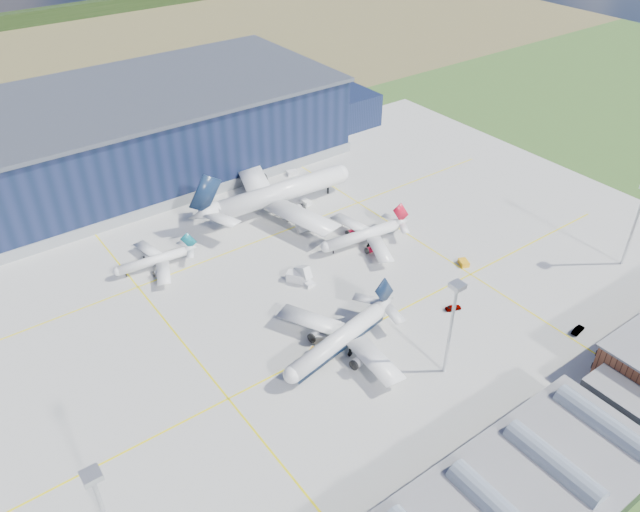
# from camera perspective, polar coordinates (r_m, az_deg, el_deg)

# --- Properties ---
(ground) EXTENTS (600.00, 600.00, 0.00)m
(ground) POSITION_cam_1_polar(r_m,az_deg,el_deg) (145.51, 0.01, -5.38)
(ground) COLOR #33501E
(ground) RESTS_ON ground
(apron) EXTENTS (220.00, 160.00, 0.08)m
(apron) POSITION_cam_1_polar(r_m,az_deg,el_deg) (151.85, -2.23, -3.40)
(apron) COLOR #ACABA7
(apron) RESTS_ON ground
(farmland) EXTENTS (600.00, 220.00, 0.01)m
(farmland) POSITION_cam_1_polar(r_m,az_deg,el_deg) (330.06, -24.19, 15.39)
(farmland) COLOR olive
(farmland) RESTS_ON ground
(hangar) EXTENTS (145.00, 62.00, 26.10)m
(hangar) POSITION_cam_1_polar(r_m,az_deg,el_deg) (213.20, -14.93, 10.94)
(hangar) COLOR #0F1A34
(hangar) RESTS_ON ground
(glass_concourse) EXTENTS (78.00, 23.00, 8.60)m
(glass_concourse) POSITION_cam_1_polar(r_m,az_deg,el_deg) (112.02, 16.91, -21.14)
(glass_concourse) COLOR black
(glass_concourse) RESTS_ON ground
(light_mast_west) EXTENTS (2.60, 2.60, 23.00)m
(light_mast_west) POSITION_cam_1_polar(r_m,az_deg,el_deg) (98.67, -19.32, -20.83)
(light_mast_west) COLOR silver
(light_mast_west) RESTS_ON ground
(light_mast_center) EXTENTS (2.60, 2.60, 23.00)m
(light_mast_center) POSITION_cam_1_polar(r_m,az_deg,el_deg) (124.34, 12.05, -5.25)
(light_mast_center) COLOR silver
(light_mast_center) RESTS_ON ground
(light_mast_east) EXTENTS (2.60, 2.60, 23.00)m
(light_mast_east) POSITION_cam_1_polar(r_m,az_deg,el_deg) (171.90, 27.11, 3.55)
(light_mast_east) COLOR silver
(light_mast_east) RESTS_ON ground
(airliner_navy) EXTENTS (40.82, 40.21, 11.45)m
(airliner_navy) POSITION_cam_1_polar(r_m,az_deg,el_deg) (132.17, 1.68, -7.05)
(airliner_navy) COLOR silver
(airliner_navy) RESTS_ON ground
(airliner_red) EXTENTS (31.55, 31.02, 9.22)m
(airliner_red) POSITION_cam_1_polar(r_m,az_deg,el_deg) (166.71, 3.87, 2.35)
(airliner_red) COLOR silver
(airliner_red) RESTS_ON ground
(airliner_widebody) EXTENTS (55.57, 54.48, 17.28)m
(airliner_widebody) POSITION_cam_1_polar(r_m,az_deg,el_deg) (181.19, -3.63, 6.68)
(airliner_widebody) COLOR silver
(airliner_widebody) RESTS_ON ground
(airliner_regional) EXTENTS (24.96, 24.52, 7.43)m
(airliner_regional) POSITION_cam_1_polar(r_m,az_deg,el_deg) (163.41, -15.11, -0.05)
(airliner_regional) COLOR silver
(airliner_regional) RESTS_ON ground
(gse_tug_a) EXTENTS (3.90, 4.53, 1.61)m
(gse_tug_a) POSITION_cam_1_polar(r_m,az_deg,el_deg) (134.49, -0.20, -8.99)
(gse_tug_a) COLOR #F4A815
(gse_tug_a) RESTS_ON ground
(gse_tug_b) EXTENTS (3.09, 3.63, 1.33)m
(gse_tug_b) POSITION_cam_1_polar(r_m,az_deg,el_deg) (164.98, 13.00, -0.61)
(gse_tug_b) COLOR #F4A815
(gse_tug_b) RESTS_ON ground
(gse_van_a) EXTENTS (6.04, 4.79, 2.43)m
(gse_van_a) POSITION_cam_1_polar(r_m,az_deg,el_deg) (138.04, 0.61, -7.37)
(gse_van_a) COLOR silver
(gse_van_a) RESTS_ON ground
(gse_cart_a) EXTENTS (2.20, 3.13, 1.30)m
(gse_cart_a) POSITION_cam_1_polar(r_m,az_deg,el_deg) (187.23, -1.28, 4.94)
(gse_cart_a) COLOR silver
(gse_cart_a) RESTS_ON ground
(gse_van_b) EXTENTS (5.26, 5.79, 2.48)m
(gse_van_b) POSITION_cam_1_polar(r_m,az_deg,el_deg) (154.92, -2.05, -1.95)
(gse_van_b) COLOR silver
(gse_van_b) RESTS_ON ground
(gse_cart_b) EXTENTS (3.55, 2.77, 1.36)m
(gse_cart_b) POSITION_cam_1_polar(r_m,az_deg,el_deg) (204.16, -2.58, 7.62)
(gse_cart_b) COLOR silver
(gse_cart_b) RESTS_ON ground
(airstair) EXTENTS (2.11, 4.96, 3.14)m
(airstair) POSITION_cam_1_polar(r_m,az_deg,el_deg) (154.82, -1.54, -1.81)
(airstair) COLOR silver
(airstair) RESTS_ON ground
(car_a) EXTENTS (4.10, 2.74, 1.30)m
(car_a) POSITION_cam_1_polar(r_m,az_deg,el_deg) (149.75, 12.09, -4.63)
(car_a) COLOR #99999E
(car_a) RESTS_ON ground
(car_b) EXTENTS (4.18, 2.00, 1.32)m
(car_b) POSITION_cam_1_polar(r_m,az_deg,el_deg) (151.94, 22.52, -6.25)
(car_b) COLOR #99999E
(car_b) RESTS_ON ground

